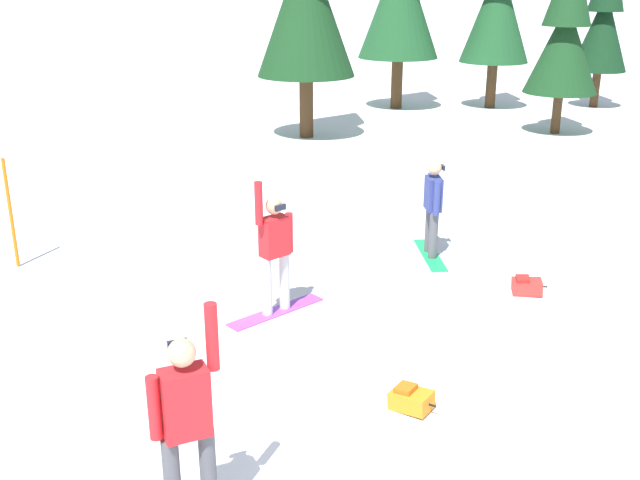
{
  "coord_description": "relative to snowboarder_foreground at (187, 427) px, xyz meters",
  "views": [
    {
      "loc": [
        -1.39,
        -5.89,
        4.62
      ],
      "look_at": [
        -0.89,
        4.15,
        1.0
      ],
      "focal_mm": 41.74,
      "sensor_mm": 36.0,
      "label": 1
    }
  ],
  "objects": [
    {
      "name": "backpack_orange",
      "position": [
        2.24,
        1.72,
        -0.87
      ],
      "size": [
        0.56,
        0.53,
        0.28
      ],
      "color": "orange",
      "rests_on": "ground_plane"
    },
    {
      "name": "snowboarder_midground",
      "position": [
        0.71,
        4.32,
        -0.05
      ],
      "size": [
        1.41,
        1.22,
        2.0
      ],
      "color": "#993FD8",
      "rests_on": "ground_plane"
    },
    {
      "name": "snowboarder_background",
      "position": [
        3.37,
        6.48,
        -0.11
      ],
      "size": [
        0.32,
        1.54,
        1.68
      ],
      "color": "#19B259",
      "rests_on": "ground_plane"
    },
    {
      "name": "pine_tree_leaning",
      "position": [
        9.16,
        16.68,
        2.03
      ],
      "size": [
        2.17,
        2.17,
        5.56
      ],
      "color": "#472D19",
      "rests_on": "ground_plane"
    },
    {
      "name": "snowboarder_foreground",
      "position": [
        0.0,
        0.0,
        0.0
      ],
      "size": [
        1.59,
        0.86,
        2.09
      ],
      "color": "#1E8CD8",
      "rests_on": "ground_plane"
    },
    {
      "name": "pine_tree_young",
      "position": [
        12.21,
        21.25,
        2.21
      ],
      "size": [
        1.92,
        1.92,
        5.88
      ],
      "color": "#472D19",
      "rests_on": "ground_plane"
    },
    {
      "name": "backpack_red",
      "position": [
        4.53,
        4.81,
        -0.87
      ],
      "size": [
        0.55,
        0.41,
        0.27
      ],
      "color": "red",
      "rests_on": "ground_plane"
    },
    {
      "name": "trail_marker_pole",
      "position": [
        -3.6,
        6.33,
        -0.07
      ],
      "size": [
        0.06,
        0.06,
        1.85
      ],
      "primitive_type": "cylinder",
      "color": "orange",
      "rests_on": "ground_plane"
    }
  ]
}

